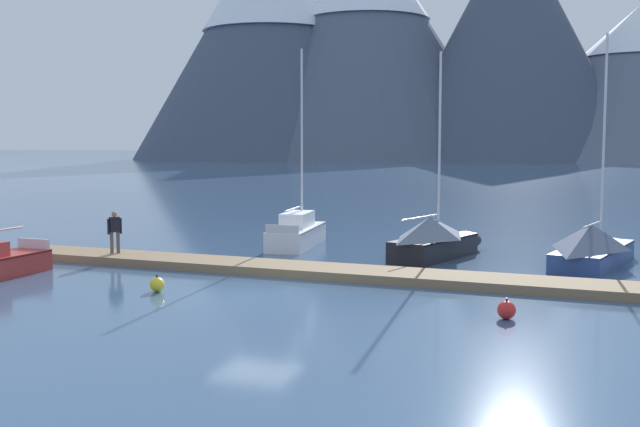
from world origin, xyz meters
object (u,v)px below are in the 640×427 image
person_on_dock (115,229)px  mooring_buoy_channel_marker (157,284)px  sailboat_mid_dock_starboard (594,245)px  mooring_buoy_inner_mooring (506,310)px  sailboat_mid_dock_port (437,238)px  sailboat_second_berth (299,232)px

person_on_dock → mooring_buoy_channel_marker: 7.12m
sailboat_mid_dock_starboard → mooring_buoy_inner_mooring: 10.65m
sailboat_mid_dock_port → sailboat_mid_dock_starboard: sailboat_mid_dock_starboard is taller
mooring_buoy_channel_marker → mooring_buoy_inner_mooring: size_ratio=0.95×
person_on_dock → sailboat_second_berth: bearing=52.6°
sailboat_second_berth → mooring_buoy_channel_marker: 11.88m
sailboat_second_berth → sailboat_mid_dock_starboard: (12.79, -1.70, 0.17)m
sailboat_mid_dock_port → person_on_dock: 13.01m
sailboat_mid_dock_starboard → mooring_buoy_inner_mooring: bearing=-102.2°
sailboat_mid_dock_port → mooring_buoy_channel_marker: 12.35m
sailboat_second_berth → sailboat_mid_dock_port: (6.71, -1.70, 0.19)m
sailboat_second_berth → mooring_buoy_inner_mooring: size_ratio=15.59×
sailboat_second_berth → sailboat_mid_dock_starboard: 12.90m
mooring_buoy_inner_mooring → person_on_dock: bearing=161.6°
sailboat_mid_dock_port → person_on_dock: sailboat_mid_dock_port is taller
person_on_dock → mooring_buoy_inner_mooring: 16.66m
sailboat_mid_dock_starboard → person_on_dock: size_ratio=5.28×
sailboat_second_berth → person_on_dock: size_ratio=5.31×
sailboat_mid_dock_starboard → mooring_buoy_channel_marker: sailboat_mid_dock_starboard is taller
sailboat_mid_dock_starboard → person_on_dock: 18.75m
person_on_dock → mooring_buoy_inner_mooring: (15.78, -5.26, -1.01)m
sailboat_second_berth → mooring_buoy_inner_mooring: 16.06m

